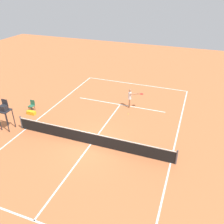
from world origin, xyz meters
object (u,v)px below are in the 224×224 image
tennis_ball (128,114)px  umpire_chair (5,110)px  courtside_chair_mid (32,105)px  player_serving (130,97)px  equipment_bag (31,113)px

tennis_ball → umpire_chair: umpire_chair is taller
umpire_chair → courtside_chair_mid: (0.09, -3.04, -1.07)m
umpire_chair → player_serving: bearing=-139.6°
courtside_chair_mid → equipment_bag: bearing=117.4°
tennis_ball → courtside_chair_mid: (8.06, 2.26, 0.50)m
courtside_chair_mid → umpire_chair: bearing=91.6°
player_serving → courtside_chair_mid: (7.82, 3.56, -0.52)m
player_serving → courtside_chair_mid: player_serving is taller
player_serving → courtside_chair_mid: size_ratio=1.86×
tennis_ball → umpire_chair: size_ratio=0.03×
tennis_ball → umpire_chair: 9.70m
player_serving → tennis_ball: 1.67m
player_serving → courtside_chair_mid: bearing=-86.0°
equipment_bag → player_serving: bearing=-151.0°
player_serving → equipment_bag: bearing=-81.4°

